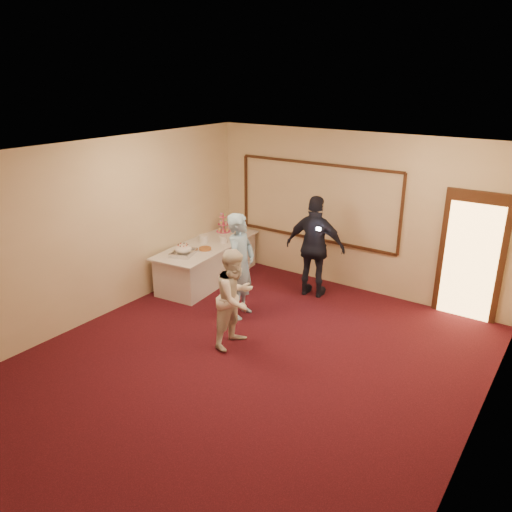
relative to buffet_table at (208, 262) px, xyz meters
The scene contains 14 objects.
floor 3.34m from the buffet_table, 40.75° to the right, with size 7.00×7.00×0.00m, color black.
room_walls 3.70m from the buffet_table, 40.75° to the right, with size 6.04×7.04×3.02m.
wall_molding 2.47m from the buffet_table, 37.33° to the left, with size 3.45×0.04×1.55m.
doorway 4.89m from the buffet_table, 15.46° to the left, with size 1.05×0.07×2.20m.
buffet_table is the anchor object (origin of this frame).
pavlova_tray 0.88m from the buffet_table, 86.48° to the right, with size 0.52×0.58×0.20m.
cupcake_stand 1.02m from the buffet_table, 106.58° to the left, with size 0.30×0.30×0.45m.
plate_stack_a 0.48m from the buffet_table, 167.97° to the left, with size 0.19×0.19×0.16m.
plate_stack_b 0.56m from the buffet_table, 50.10° to the left, with size 0.17×0.17×0.14m.
tart 0.57m from the buffet_table, 55.97° to the right, with size 0.27×0.27×0.06m.
man 1.81m from the buffet_table, 30.86° to the right, with size 0.67×0.44×1.82m, color #80ACCC.
woman 2.68m from the buffet_table, 40.73° to the right, with size 0.75×0.59×1.55m, color white.
guest 2.26m from the buffet_table, 15.28° to the left, with size 1.12×0.47×1.91m, color black.
camera_flash 2.54m from the buffet_table, ahead, with size 0.07×0.04×0.05m, color white.
Camera 1 is at (3.66, -5.00, 3.95)m, focal length 35.00 mm.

